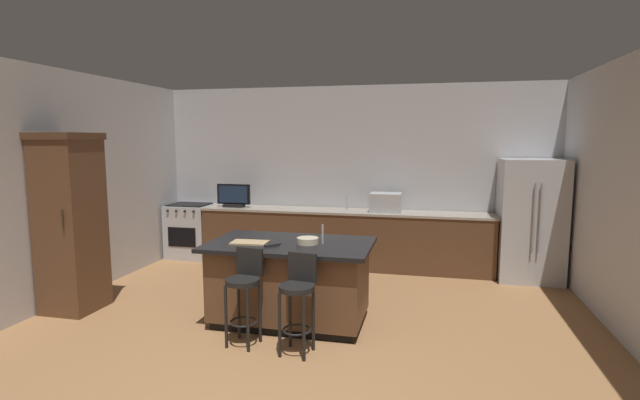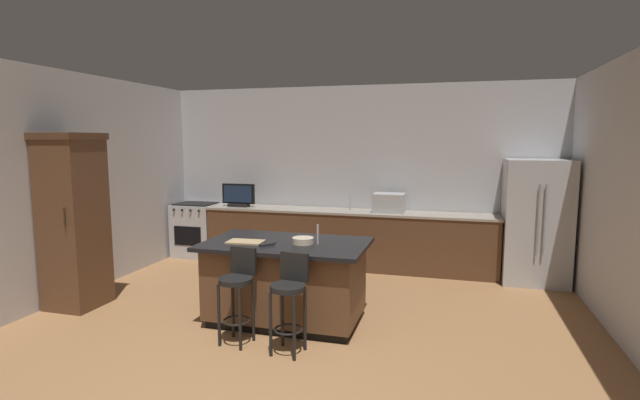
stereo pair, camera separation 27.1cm
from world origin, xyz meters
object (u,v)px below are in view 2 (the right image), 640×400
Objects in this scene: refrigerator at (536,221)px; fruit_bowl at (303,241)px; range_oven at (197,230)px; bar_stool_right at (289,294)px; tv_monitor at (238,196)px; bar_stool_left at (238,287)px; cabinet_tower at (73,218)px; cutting_board at (246,242)px; kitchen_island at (286,281)px; microwave at (389,203)px; tv_remote at (267,245)px; cell_phone at (273,242)px.

refrigerator is 7.44× the size of fruit_bowl.
range_oven is 0.98× the size of bar_stool_right.
refrigerator reaches higher than bar_stool_right.
tv_monitor is 3.42m from bar_stool_left.
cutting_board is (2.22, 0.07, -0.18)m from cabinet_tower.
fruit_bowl is at bearing 10.75° from cutting_board.
kitchen_island is 3.78m from refrigerator.
range_oven is 3.42m from microwave.
cutting_board is at bearing -161.55° from kitchen_island.
tv_monitor is at bearing 116.74° from cutting_board.
bar_stool_right is at bearing -67.97° from kitchen_island.
fruit_bowl is (-0.09, 0.71, 0.37)m from bar_stool_right.
refrigerator is at bearing -2.27° from microwave.
tv_monitor is at bearing 129.44° from bar_stool_right.
bar_stool_left is 0.58m from tv_remote.
tv_remote is (-0.35, -0.19, -0.02)m from fruit_bowl.
range_oven is 1.05m from tv_monitor.
refrigerator is 11.75× the size of cell_phone.
range_oven is at bearing 179.14° from refrigerator.
microwave is 3.20× the size of cell_phone.
tv_remote is (1.56, -2.61, -0.18)m from tv_monitor.
fruit_bowl reaches higher than bar_stool_left.
refrigerator reaches higher than cutting_board.
refrigerator is at bearing -0.39° from tv_monitor.
tv_monitor is 2.42× the size of fruit_bowl.
microwave is at bearing 1.18° from tv_monitor.
range_oven is 5.51× the size of tv_remote.
refrigerator is 5.48m from range_oven.
cabinet_tower is (-0.10, -2.66, 0.63)m from range_oven.
refrigerator is at bearing 24.89° from cabinet_tower.
cutting_board is (-3.34, -2.51, 0.04)m from refrigerator.
tv_remote is (2.50, 0.00, -0.18)m from cabinet_tower.
tv_monitor is at bearing 104.69° from cell_phone.
cabinet_tower is 12.45× the size of tv_remote.
fruit_bowl reaches higher than tv_remote.
fruit_bowl is 1.39× the size of tv_remote.
cutting_board is (-1.24, -2.59, -0.15)m from microwave.
cell_phone is 0.38× the size of cutting_board.
cutting_board is at bearing 113.22° from bar_stool_left.
tv_remote is at bearing -59.15° from tv_monitor.
kitchen_island is 3.15× the size of tv_monitor.
microwave is (0.82, 2.45, 0.60)m from kitchen_island.
refrigerator is at bearing 41.36° from fruit_bowl.
microwave is 0.84× the size of tv_monitor.
microwave is 2.55m from fruit_bowl.
tv_remote is at bearing -47.94° from range_oven.
kitchen_island is 1.93× the size of range_oven.
tv_monitor is (-4.62, 0.03, 0.21)m from refrigerator.
microwave is at bearing 78.38° from bar_stool_left.
cabinet_tower is at bearing -175.39° from kitchen_island.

